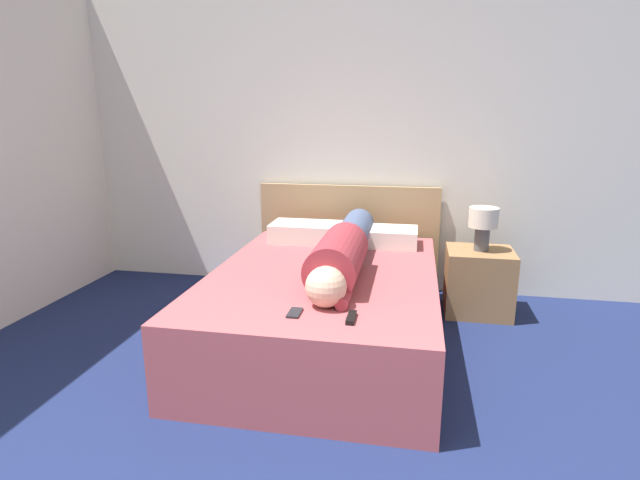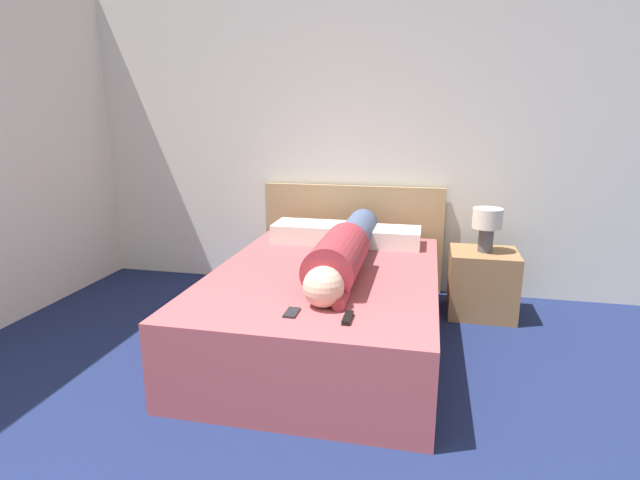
{
  "view_description": "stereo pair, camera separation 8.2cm",
  "coord_description": "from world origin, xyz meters",
  "px_view_note": "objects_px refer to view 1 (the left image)",
  "views": [
    {
      "loc": [
        0.46,
        -0.55,
        1.52
      ],
      "look_at": [
        -0.1,
        2.4,
        0.76
      ],
      "focal_mm": 28.0,
      "sensor_mm": 36.0,
      "label": 1
    },
    {
      "loc": [
        0.54,
        -0.53,
        1.52
      ],
      "look_at": [
        -0.1,
        2.4,
        0.76
      ],
      "focal_mm": 28.0,
      "sensor_mm": 36.0,
      "label": 2
    }
  ],
  "objects_px": {
    "person_lying": "(344,250)",
    "cell_phone": "(295,313)",
    "bed": "(324,307)",
    "tv_remote": "(351,318)",
    "nightstand": "(478,282)",
    "table_lamp": "(483,222)",
    "pillow_near_headboard": "(306,232)",
    "pillow_second": "(383,236)"
  },
  "relations": [
    {
      "from": "tv_remote",
      "to": "pillow_near_headboard",
      "type": "bearing_deg",
      "value": 110.4
    },
    {
      "from": "table_lamp",
      "to": "cell_phone",
      "type": "distance_m",
      "value": 1.88
    },
    {
      "from": "table_lamp",
      "to": "tv_remote",
      "type": "bearing_deg",
      "value": -117.95
    },
    {
      "from": "pillow_second",
      "to": "cell_phone",
      "type": "distance_m",
      "value": 1.55
    },
    {
      "from": "table_lamp",
      "to": "tv_remote",
      "type": "distance_m",
      "value": 1.73
    },
    {
      "from": "tv_remote",
      "to": "cell_phone",
      "type": "relative_size",
      "value": 1.15
    },
    {
      "from": "bed",
      "to": "nightstand",
      "type": "bearing_deg",
      "value": 34.7
    },
    {
      "from": "nightstand",
      "to": "pillow_second",
      "type": "distance_m",
      "value": 0.82
    },
    {
      "from": "nightstand",
      "to": "table_lamp",
      "type": "distance_m",
      "value": 0.47
    },
    {
      "from": "table_lamp",
      "to": "pillow_near_headboard",
      "type": "bearing_deg",
      "value": 179.75
    },
    {
      "from": "table_lamp",
      "to": "pillow_near_headboard",
      "type": "distance_m",
      "value": 1.38
    },
    {
      "from": "bed",
      "to": "table_lamp",
      "type": "distance_m",
      "value": 1.4
    },
    {
      "from": "pillow_near_headboard",
      "to": "cell_phone",
      "type": "relative_size",
      "value": 4.31
    },
    {
      "from": "person_lying",
      "to": "cell_phone",
      "type": "bearing_deg",
      "value": -100.01
    },
    {
      "from": "nightstand",
      "to": "pillow_near_headboard",
      "type": "height_order",
      "value": "pillow_near_headboard"
    },
    {
      "from": "nightstand",
      "to": "pillow_second",
      "type": "bearing_deg",
      "value": 179.54
    },
    {
      "from": "bed",
      "to": "pillow_near_headboard",
      "type": "distance_m",
      "value": 0.88
    },
    {
      "from": "table_lamp",
      "to": "tv_remote",
      "type": "height_order",
      "value": "table_lamp"
    },
    {
      "from": "bed",
      "to": "person_lying",
      "type": "xyz_separation_m",
      "value": [
        0.12,
        0.05,
        0.39
      ]
    },
    {
      "from": "pillow_near_headboard",
      "to": "table_lamp",
      "type": "bearing_deg",
      "value": -0.25
    },
    {
      "from": "nightstand",
      "to": "table_lamp",
      "type": "bearing_deg",
      "value": 90.0
    },
    {
      "from": "bed",
      "to": "cell_phone",
      "type": "distance_m",
      "value": 0.79
    },
    {
      "from": "nightstand",
      "to": "tv_remote",
      "type": "relative_size",
      "value": 3.38
    },
    {
      "from": "bed",
      "to": "table_lamp",
      "type": "relative_size",
      "value": 6.25
    },
    {
      "from": "nightstand",
      "to": "bed",
      "type": "bearing_deg",
      "value": -145.3
    },
    {
      "from": "bed",
      "to": "tv_remote",
      "type": "xyz_separation_m",
      "value": [
        0.28,
        -0.77,
        0.27
      ]
    },
    {
      "from": "bed",
      "to": "pillow_second",
      "type": "relative_size",
      "value": 3.91
    },
    {
      "from": "bed",
      "to": "nightstand",
      "type": "height_order",
      "value": "bed"
    },
    {
      "from": "nightstand",
      "to": "pillow_near_headboard",
      "type": "relative_size",
      "value": 0.91
    },
    {
      "from": "pillow_second",
      "to": "cell_phone",
      "type": "xyz_separation_m",
      "value": [
        -0.36,
        -1.51,
        -0.06
      ]
    },
    {
      "from": "nightstand",
      "to": "table_lamp",
      "type": "xyz_separation_m",
      "value": [
        0.0,
        0.0,
        0.47
      ]
    },
    {
      "from": "bed",
      "to": "cell_phone",
      "type": "xyz_separation_m",
      "value": [
        -0.02,
        -0.75,
        0.26
      ]
    },
    {
      "from": "bed",
      "to": "table_lamp",
      "type": "bearing_deg",
      "value": 34.7
    },
    {
      "from": "cell_phone",
      "to": "person_lying",
      "type": "bearing_deg",
      "value": 79.99
    },
    {
      "from": "pillow_second",
      "to": "nightstand",
      "type": "bearing_deg",
      "value": -0.46
    },
    {
      "from": "person_lying",
      "to": "bed",
      "type": "bearing_deg",
      "value": -155.73
    },
    {
      "from": "person_lying",
      "to": "pillow_near_headboard",
      "type": "xyz_separation_m",
      "value": [
        -0.41,
        0.7,
        -0.06
      ]
    },
    {
      "from": "bed",
      "to": "nightstand",
      "type": "xyz_separation_m",
      "value": [
        1.08,
        0.75,
        -0.0
      ]
    },
    {
      "from": "nightstand",
      "to": "table_lamp",
      "type": "relative_size",
      "value": 1.53
    },
    {
      "from": "bed",
      "to": "pillow_second",
      "type": "bearing_deg",
      "value": 66.17
    },
    {
      "from": "table_lamp",
      "to": "pillow_second",
      "type": "relative_size",
      "value": 0.63
    },
    {
      "from": "nightstand",
      "to": "person_lying",
      "type": "relative_size",
      "value": 0.3
    }
  ]
}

